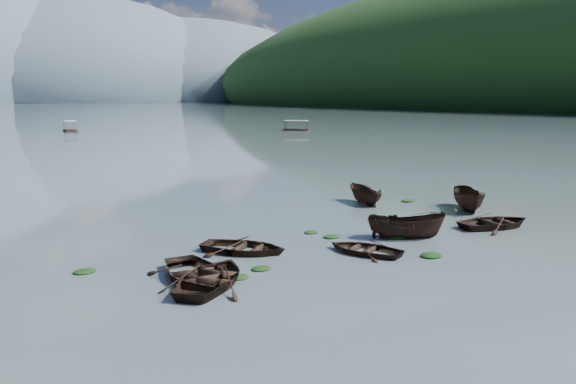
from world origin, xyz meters
TOP-DOWN VIEW (x-y plane):
  - ground_plane at (0.00, 0.00)m, footprint 2400.00×2400.00m
  - haze_mtn_c at (140.00, 900.00)m, footprint 520.00×520.00m
  - haze_mtn_d at (320.00, 900.00)m, footprint 520.00×520.00m
  - rowboat_0 at (-9.33, 4.34)m, footprint 3.79×5.13m
  - rowboat_1 at (-8.92, 3.34)m, footprint 6.05×6.05m
  - rowboat_2 at (3.77, 5.13)m, footprint 4.64×3.78m
  - rowboat_3 at (-0.15, 3.94)m, footprint 4.28×4.81m
  - rowboat_4 at (10.43, 4.37)m, footprint 5.39×4.24m
  - rowboat_5 at (13.11, 8.90)m, footprint 4.19×4.92m
  - rowboat_6 at (-5.52, 7.21)m, footprint 5.46×5.58m
  - rowboat_8 at (8.25, 14.60)m, footprint 2.30×4.26m
  - weed_clump_0 at (-6.10, 4.17)m, footprint 0.97×0.79m
  - weed_clump_1 at (-7.53, 3.56)m, footprint 0.93×0.74m
  - weed_clump_2 at (2.32, 1.67)m, footprint 1.18×0.95m
  - weed_clump_3 at (-0.21, 8.94)m, footprint 0.87×0.73m
  - weed_clump_4 at (3.33, 5.41)m, footprint 1.15×0.91m
  - weed_clump_5 at (-13.30, 7.90)m, footprint 1.04×0.84m
  - weed_clump_6 at (0.22, 7.44)m, footprint 1.01×0.85m
  - weed_clump_7 at (11.64, 13.57)m, footprint 1.11×0.89m
  - pontoon_centre at (4.84, 118.31)m, footprint 2.82×6.17m
  - pontoon_right at (51.26, 94.95)m, footprint 6.01×5.78m

SIDE VIEW (x-z plane):
  - ground_plane at x=0.00m, z-range 0.00..0.00m
  - haze_mtn_c at x=140.00m, z-range -130.00..130.00m
  - haze_mtn_d at x=320.00m, z-range -110.00..110.00m
  - rowboat_0 at x=-9.33m, z-range -0.51..0.51m
  - rowboat_1 at x=-8.92m, z-range -0.52..0.52m
  - rowboat_2 at x=3.77m, z-range -0.86..0.86m
  - rowboat_3 at x=-0.15m, z-range -0.41..0.41m
  - rowboat_4 at x=10.43m, z-range -0.51..0.51m
  - rowboat_5 at x=13.11m, z-range -0.92..0.92m
  - rowboat_6 at x=-5.52m, z-range -0.47..0.47m
  - rowboat_8 at x=8.25m, z-range -0.78..0.78m
  - weed_clump_0 at x=-6.10m, z-range -0.11..0.11m
  - weed_clump_1 at x=-7.53m, z-range -0.10..0.10m
  - weed_clump_2 at x=2.32m, z-range -0.13..0.13m
  - weed_clump_3 at x=-0.21m, z-range -0.10..0.10m
  - weed_clump_4 at x=3.33m, z-range -0.12..0.12m
  - weed_clump_5 at x=-13.30m, z-range -0.11..0.11m
  - weed_clump_6 at x=0.22m, z-range -0.11..0.11m
  - weed_clump_7 at x=11.64m, z-range -0.12..0.12m
  - pontoon_centre at x=4.84m, z-range -1.16..1.16m
  - pontoon_right at x=51.26m, z-range -1.13..1.13m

